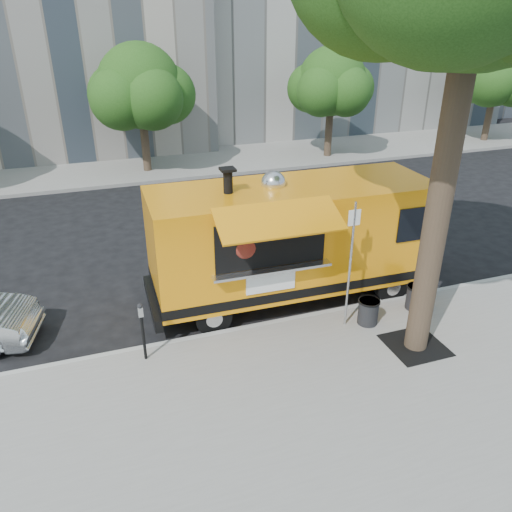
{
  "coord_description": "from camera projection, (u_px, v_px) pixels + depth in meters",
  "views": [
    {
      "loc": [
        -3.57,
        -10.08,
        6.65
      ],
      "look_at": [
        -0.1,
        0.0,
        1.45
      ],
      "focal_mm": 35.0,
      "sensor_mm": 36.0,
      "label": 1
    }
  ],
  "objects": [
    {
      "name": "ground",
      "position": [
        260.0,
        307.0,
        12.53
      ],
      "size": [
        120.0,
        120.0,
        0.0
      ],
      "primitive_type": "plane",
      "color": "black",
      "rests_on": "ground"
    },
    {
      "name": "food_truck",
      "position": [
        291.0,
        239.0,
        12.24
      ],
      "size": [
        7.22,
        3.38,
        3.55
      ],
      "rotation": [
        0.0,
        0.0,
        -0.02
      ],
      "color": "orange",
      "rests_on": "ground"
    },
    {
      "name": "parking_meter",
      "position": [
        142.0,
        325.0,
        10.07
      ],
      "size": [
        0.11,
        0.11,
        1.33
      ],
      "color": "black",
      "rests_on": "sidewalk"
    },
    {
      "name": "trash_bin_right",
      "position": [
        416.0,
        296.0,
        12.08
      ],
      "size": [
        0.51,
        0.51,
        0.61
      ],
      "color": "black",
      "rests_on": "sidewalk"
    },
    {
      "name": "sidewalk",
      "position": [
        332.0,
        414.0,
        9.09
      ],
      "size": [
        60.0,
        6.0,
        0.15
      ],
      "primitive_type": "cube",
      "color": "gray",
      "rests_on": "ground"
    },
    {
      "name": "far_tree_b",
      "position": [
        140.0,
        86.0,
        21.34
      ],
      "size": [
        3.6,
        3.6,
        5.5
      ],
      "color": "#33261C",
      "rests_on": "far_sidewalk"
    },
    {
      "name": "tree_well",
      "position": [
        415.0,
        345.0,
        10.84
      ],
      "size": [
        1.2,
        1.2,
        0.02
      ],
      "primitive_type": "cube",
      "color": "black",
      "rests_on": "sidewalk"
    },
    {
      "name": "far_tree_c",
      "position": [
        332.0,
        82.0,
        23.77
      ],
      "size": [
        3.24,
        3.24,
        5.21
      ],
      "color": "#33261C",
      "rests_on": "far_sidewalk"
    },
    {
      "name": "curb",
      "position": [
        273.0,
        325.0,
        11.7
      ],
      "size": [
        60.0,
        0.14,
        0.16
      ],
      "primitive_type": "cube",
      "color": "#999993",
      "rests_on": "ground"
    },
    {
      "name": "sign_post",
      "position": [
        351.0,
        258.0,
        10.85
      ],
      "size": [
        0.28,
        0.06,
        3.0
      ],
      "color": "silver",
      "rests_on": "sidewalk"
    },
    {
      "name": "far_tree_d",
      "position": [
        498.0,
        70.0,
        26.79
      ],
      "size": [
        3.78,
        3.78,
        5.64
      ],
      "color": "#33261C",
      "rests_on": "far_sidewalk"
    },
    {
      "name": "trash_bin_left",
      "position": [
        368.0,
        311.0,
        11.49
      ],
      "size": [
        0.5,
        0.5,
        0.6
      ],
      "color": "black",
      "rests_on": "sidewalk"
    },
    {
      "name": "far_sidewalk",
      "position": [
        167.0,
        165.0,
        23.96
      ],
      "size": [
        60.0,
        5.0,
        0.15
      ],
      "primitive_type": "cube",
      "color": "gray",
      "rests_on": "ground"
    }
  ]
}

